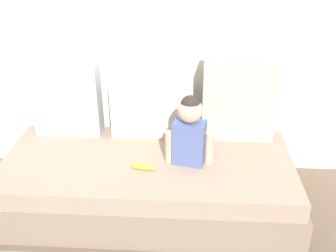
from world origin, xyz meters
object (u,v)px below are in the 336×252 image
throw_pillow_center (152,104)px  banana (143,167)px  throw_pillow_right (239,99)px  throw_pillow_left (67,99)px  couch (148,182)px  toddler (190,130)px

throw_pillow_center → banana: 0.52m
throw_pillow_right → banana: bearing=-142.8°
throw_pillow_left → banana: size_ratio=3.09×
throw_pillow_left → throw_pillow_right: size_ratio=0.88×
couch → throw_pillow_left: size_ratio=3.77×
throw_pillow_right → banana: throw_pillow_right is taller
throw_pillow_center → toddler: (0.27, -0.37, 0.00)m
couch → throw_pillow_left: bearing=150.1°
toddler → throw_pillow_center: bearing=126.3°
toddler → banana: (-0.29, -0.10, -0.22)m
throw_pillow_center → banana: (-0.02, -0.48, -0.22)m
throw_pillow_right → banana: 0.84m
couch → toddler: 0.51m
couch → throw_pillow_left: throw_pillow_left is taller
throw_pillow_right → throw_pillow_center: bearing=180.0°
toddler → throw_pillow_left: bearing=157.2°
throw_pillow_left → throw_pillow_right: throw_pillow_right is taller
banana → toddler: bearing=19.5°
throw_pillow_left → toddler: (0.89, -0.37, -0.02)m
couch → banana: banana is taller
toddler → banana: toddler is taller
couch → throw_pillow_center: (0.00, 0.35, 0.43)m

